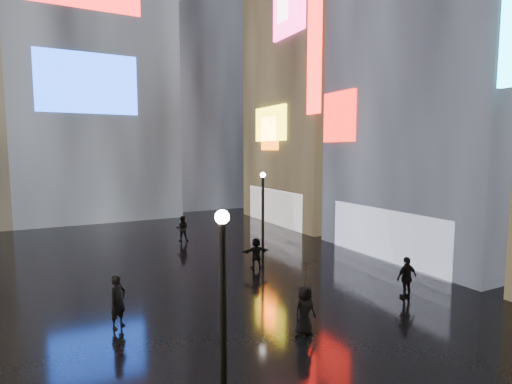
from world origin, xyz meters
TOP-DOWN VIEW (x-y plane):
  - ground at (0.00, 20.00)m, footprint 140.00×140.00m
  - building_right_mid at (15.98, 17.01)m, footprint 10.28×13.70m
  - building_right_far at (15.98, 30.00)m, footprint 10.28×12.00m
  - tower_flank_right at (9.00, 46.00)m, footprint 12.00×12.00m
  - lamp_near at (-3.07, 7.56)m, footprint 0.30×0.30m
  - lamp_far at (4.24, 19.38)m, footprint 0.30×0.30m
  - pedestrian_3 at (7.41, 12.07)m, footprint 1.08×0.49m
  - pedestrian_4 at (1.51, 11.24)m, footprint 0.91×0.65m
  - pedestrian_5 at (3.62, 18.99)m, footprint 1.60×0.70m
  - pedestrian_6 at (-4.18, 14.77)m, footprint 0.84×0.79m
  - pedestrian_7 at (1.98, 27.20)m, footprint 1.05×0.93m
  - umbrella_2 at (1.51, 11.24)m, footprint 1.33×1.33m

SIDE VIEW (x-z plane):
  - ground at x=0.00m, z-range 0.00..0.00m
  - pedestrian_5 at x=3.62m, z-range 0.00..1.67m
  - pedestrian_4 at x=1.51m, z-range 0.00..1.74m
  - pedestrian_7 at x=1.98m, z-range 0.00..1.78m
  - pedestrian_3 at x=7.41m, z-range 0.00..1.82m
  - pedestrian_6 at x=-4.18m, z-range 0.00..1.93m
  - umbrella_2 at x=1.51m, z-range 1.74..2.60m
  - lamp_near at x=-3.07m, z-range 0.34..5.54m
  - lamp_far at x=4.24m, z-range 0.34..5.54m
  - building_right_far at x=15.98m, z-range -0.02..27.98m
  - building_right_mid at x=15.98m, z-range -0.01..29.99m
  - tower_flank_right at x=9.00m, z-range 0.00..34.00m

